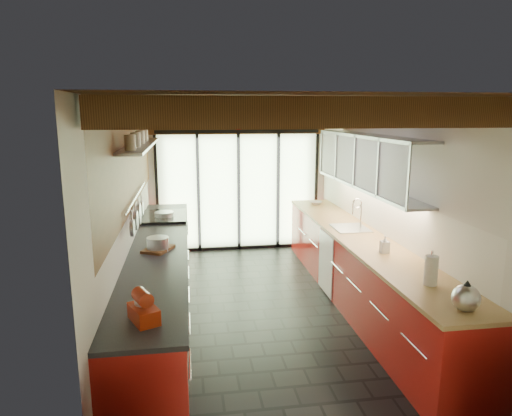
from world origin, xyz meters
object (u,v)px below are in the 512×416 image
Objects in this scene: stand_mixer at (144,308)px; paper_towel at (431,271)px; kettle at (466,296)px; bowl at (316,203)px; soap_bottle at (385,244)px.

paper_towel is (2.54, 0.36, 0.04)m from stand_mixer.
stand_mixer is at bearing 175.88° from kettle.
bowl is at bearing 90.00° from paper_towel.
kettle is 1.54m from soap_bottle.
stand_mixer reaches higher than soap_bottle.
kettle is at bearing -90.00° from bowl.
soap_bottle is at bearing 90.00° from paper_towel.
kettle is at bearing -90.00° from paper_towel.
bowl is at bearing 58.65° from stand_mixer.
stand_mixer is 2.55m from kettle.
soap_bottle reaches higher than bowl.
paper_towel reaches higher than kettle.
kettle is 4.35m from bowl.
soap_bottle is 2.81m from bowl.
bowl is (0.00, 4.35, -0.09)m from kettle.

